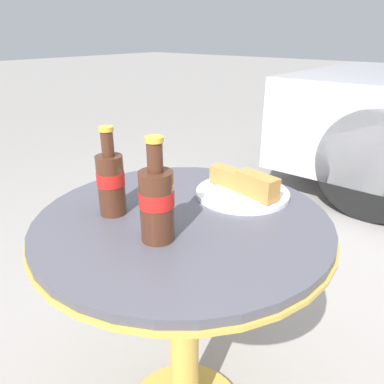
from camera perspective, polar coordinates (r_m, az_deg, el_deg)
bistro_table at (r=0.95m, az=-1.33°, el=-12.48°), size 0.69×0.69×0.68m
cola_bottle_left at (r=0.87m, az=-12.27°, el=1.67°), size 0.06×0.06×0.21m
cola_bottle_right at (r=0.74m, az=-5.40°, el=-1.43°), size 0.07×0.07×0.22m
lunch_plate_near at (r=0.97m, az=7.85°, el=0.51°), size 0.24×0.24×0.07m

